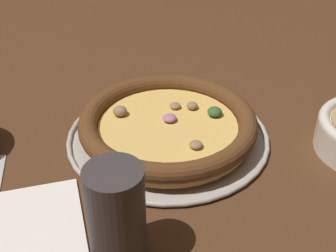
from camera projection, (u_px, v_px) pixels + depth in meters
The scene contains 5 objects.
ground_plane at pixel (168, 139), 0.70m from camera, with size 3.00×3.00×0.00m, color #4C2D19.
pizza_tray at pixel (168, 137), 0.70m from camera, with size 0.30×0.30×0.01m.
pizza at pixel (168, 124), 0.68m from camera, with size 0.26×0.26×0.04m.
drinking_cup at pixel (112, 214), 0.49m from camera, with size 0.06×0.06×0.12m.
napkin at pixel (31, 223), 0.55m from camera, with size 0.17×0.17×0.01m.
Camera 1 is at (0.14, -0.55, 0.41)m, focal length 50.00 mm.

